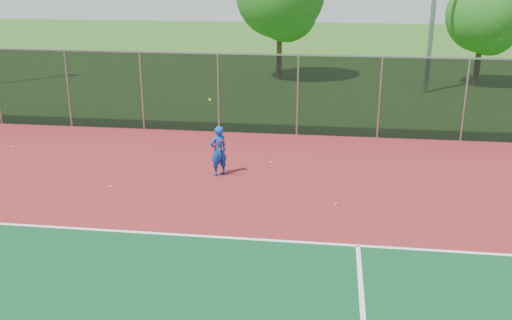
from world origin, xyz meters
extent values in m
plane|color=#275518|center=(0.00, 0.00, 0.00)|extent=(120.00, 120.00, 0.00)
cube|color=maroon|center=(0.00, 2.00, 0.01)|extent=(30.00, 20.00, 0.02)
cube|color=white|center=(2.00, 3.00, 0.03)|extent=(22.00, 0.10, 0.00)
cube|color=black|center=(0.00, 12.00, 1.52)|extent=(30.00, 0.04, 3.00)
cube|color=gray|center=(0.00, 12.00, 3.02)|extent=(30.00, 0.06, 0.06)
imported|color=#113EA3|center=(-2.05, 7.22, 0.79)|extent=(0.66, 0.65, 1.54)
cylinder|color=black|center=(-1.90, 6.97, 0.79)|extent=(0.03, 0.15, 0.27)
torus|color=#A51414|center=(-1.90, 6.87, 1.09)|extent=(0.30, 0.13, 0.29)
sphere|color=#CEE41A|center=(-2.30, 7.32, 2.34)|extent=(0.07, 0.07, 0.07)
sphere|color=#CEE41A|center=(-0.59, 8.51, 0.06)|extent=(0.07, 0.07, 0.07)
sphere|color=#CEE41A|center=(1.50, 5.32, 0.06)|extent=(0.07, 0.07, 0.07)
sphere|color=#CEE41A|center=(-4.92, 5.73, 0.06)|extent=(0.07, 0.07, 0.07)
sphere|color=#CEE41A|center=(-9.75, 8.94, 0.06)|extent=(0.07, 0.07, 0.07)
cylinder|color=#3A2915|center=(-1.78, 23.30, 1.38)|extent=(0.30, 0.30, 2.75)
sphere|color=#195316|center=(-1.38, 23.00, 3.83)|extent=(3.37, 3.37, 3.37)
cylinder|color=#3A2915|center=(8.87, 22.82, 1.08)|extent=(0.30, 0.30, 2.16)
sphere|color=#195316|center=(8.87, 22.82, 3.72)|extent=(3.84, 3.84, 3.84)
sphere|color=#195316|center=(9.27, 22.52, 3.00)|extent=(2.64, 2.64, 2.64)
camera|label=1|loc=(1.27, -8.84, 6.00)|focal=40.00mm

